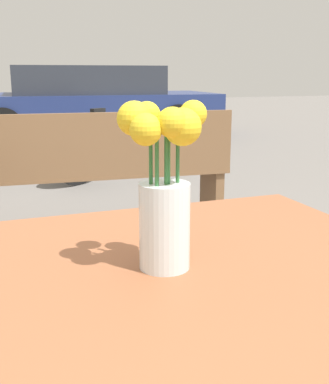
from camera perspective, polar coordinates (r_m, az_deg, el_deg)
table_front at (r=0.97m, az=2.85°, el=-13.81°), size 0.98×0.88×0.72m
flower_vase at (r=0.88m, az=-0.05°, el=-0.14°), size 0.16×0.14×0.31m
bench_near at (r=3.14m, az=-6.69°, el=2.40°), size 1.64×0.52×0.85m
bicycle at (r=5.14m, az=-6.38°, el=5.42°), size 1.38×0.82×0.74m
parked_car at (r=8.64m, az=-9.22°, el=10.33°), size 4.58×2.25×1.21m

